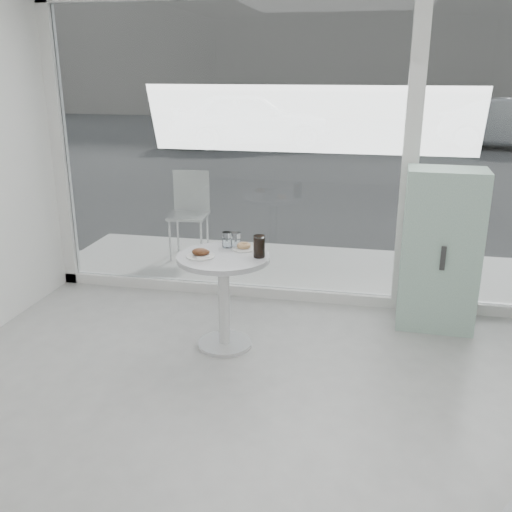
% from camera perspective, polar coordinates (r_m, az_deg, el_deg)
% --- Properties ---
extents(room_shell, '(6.00, 6.00, 6.00)m').
position_cam_1_polar(room_shell, '(1.69, -9.21, 9.93)').
color(room_shell, white).
rests_on(room_shell, ground).
extents(storefront, '(5.00, 0.14, 3.00)m').
position_cam_1_polar(storefront, '(5.17, 6.09, 13.41)').
color(storefront, white).
rests_on(storefront, ground).
extents(main_table, '(0.72, 0.72, 0.77)m').
position_cam_1_polar(main_table, '(4.47, -3.24, -2.61)').
color(main_table, silver).
rests_on(main_table, ground).
extents(patio_deck, '(5.60, 1.60, 0.05)m').
position_cam_1_polar(patio_deck, '(6.33, 5.67, -1.35)').
color(patio_deck, beige).
rests_on(patio_deck, ground).
extents(street, '(40.00, 24.00, 0.00)m').
position_cam_1_polar(street, '(18.27, 10.03, 11.32)').
color(street, '#333333').
rests_on(street, ground).
extents(far_building, '(40.00, 2.00, 8.00)m').
position_cam_1_polar(far_building, '(27.20, 11.33, 21.92)').
color(far_building, gray).
rests_on(far_building, ground).
extents(mint_cabinet, '(0.65, 0.45, 1.37)m').
position_cam_1_polar(mint_cabinet, '(5.04, 17.95, 0.57)').
color(mint_cabinet, '#87AD9D').
rests_on(mint_cabinet, ground).
extents(patio_chair, '(0.46, 0.46, 0.98)m').
position_cam_1_polar(patio_chair, '(6.62, -6.63, 4.76)').
color(patio_chair, silver).
rests_on(patio_chair, patio_deck).
extents(car_white, '(4.81, 2.97, 1.53)m').
position_cam_1_polar(car_white, '(16.51, -0.58, 13.54)').
color(car_white, silver).
rests_on(car_white, street).
extents(plate_fritter, '(0.22, 0.22, 0.07)m').
position_cam_1_polar(plate_fritter, '(4.37, -5.53, 0.24)').
color(plate_fritter, silver).
rests_on(plate_fritter, main_table).
extents(plate_donut, '(0.19, 0.19, 0.05)m').
position_cam_1_polar(plate_donut, '(4.53, -1.23, 0.90)').
color(plate_donut, silver).
rests_on(plate_donut, main_table).
extents(water_tumbler_a, '(0.08, 0.08, 0.12)m').
position_cam_1_polar(water_tumbler_a, '(4.58, -2.93, 1.56)').
color(water_tumbler_a, white).
rests_on(water_tumbler_a, main_table).
extents(water_tumbler_b, '(0.08, 0.08, 0.13)m').
position_cam_1_polar(water_tumbler_b, '(4.56, -2.03, 1.50)').
color(water_tumbler_b, white).
rests_on(water_tumbler_b, main_table).
extents(cola_glass, '(0.09, 0.09, 0.17)m').
position_cam_1_polar(cola_glass, '(4.33, 0.32, 0.93)').
color(cola_glass, white).
rests_on(cola_glass, main_table).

